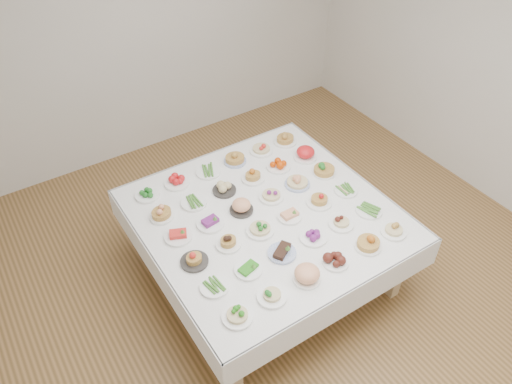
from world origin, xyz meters
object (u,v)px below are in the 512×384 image
dish_18 (178,235)px  dish_0 (237,314)px  display_table (266,220)px  dish_35 (285,138)px

dish_18 → dish_0: bearing=-90.1°
display_table → dish_0: (-0.73, -0.74, 0.12)m
dish_0 → dish_35: dish_35 is taller
dish_0 → dish_35: 2.08m
dish_0 → dish_18: size_ratio=0.96×
dish_18 → dish_35: dish_35 is taller
display_table → dish_35: size_ratio=9.11×
display_table → dish_0: bearing=-134.5°
display_table → dish_18: (-0.73, 0.15, 0.10)m
dish_0 → dish_18: dish_0 is taller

